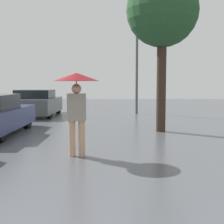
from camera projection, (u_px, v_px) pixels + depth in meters
name	position (u px, v px, depth m)	size (l,w,h in m)	color
pedestrian	(76.00, 91.00, 6.53)	(0.97, 0.97, 1.77)	tan
parked_car_farthest	(36.00, 103.00, 14.90)	(1.87, 3.85, 1.25)	#4C514C
tree	(162.00, 12.00, 9.73)	(2.26, 2.26, 4.94)	#38281E
street_lamp	(137.00, 61.00, 15.76)	(0.29, 0.29, 4.48)	#515456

